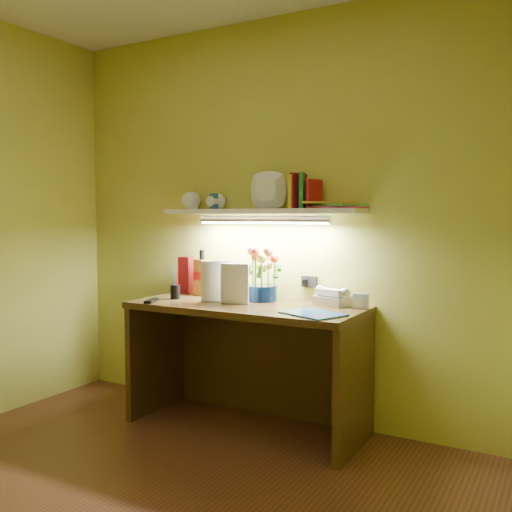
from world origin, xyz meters
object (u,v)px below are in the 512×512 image
at_px(telephone, 332,296).
at_px(desk, 246,366).
at_px(whisky_bottle, 202,273).
at_px(desk_clock, 361,301).
at_px(flower_bouquet, 262,274).

bearing_deg(telephone, desk, -143.74).
bearing_deg(whisky_bottle, desk, -22.44).
relative_size(telephone, desk_clock, 2.21).
relative_size(desk, desk_clock, 16.45).
relative_size(flower_bouquet, desk_clock, 3.93).
height_order(desk, whisky_bottle, whisky_bottle).
distance_m(telephone, desk_clock, 0.18).
bearing_deg(desk, telephone, 22.79).
bearing_deg(desk_clock, flower_bouquet, 175.14).
bearing_deg(desk_clock, telephone, 168.19).
xyz_separation_m(desk, desk_clock, (0.65, 0.18, 0.42)).
relative_size(desk, telephone, 7.45).
xyz_separation_m(desk, telephone, (0.47, 0.20, 0.43)).
bearing_deg(whisky_bottle, flower_bouquet, -2.67).
height_order(flower_bouquet, whisky_bottle, flower_bouquet).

